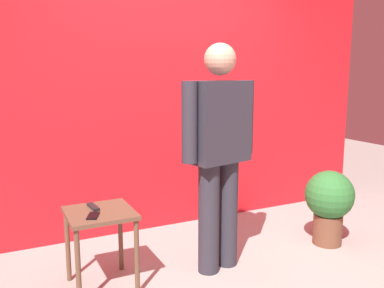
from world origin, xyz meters
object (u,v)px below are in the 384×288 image
Objects in this scene: side_table at (100,225)px; cell_phone at (93,216)px; standing_person at (219,147)px; tv_remote at (93,207)px; potted_plant at (329,201)px.

side_table is 4.04× the size of cell_phone.
standing_person is 10.46× the size of tv_remote.
cell_phone is 2.13m from potted_plant.
side_table is (-0.92, 0.11, -0.52)m from standing_person.
tv_remote is at bearing 107.07° from side_table.
tv_remote is (0.04, 0.18, 0.01)m from cell_phone.
cell_phone is 0.21× the size of potted_plant.
tv_remote is at bearing 168.40° from standing_person.
standing_person is 1.06m from cell_phone.
potted_plant is (2.08, -0.22, -0.18)m from tv_remote.
potted_plant is (2.12, -0.05, -0.18)m from cell_phone.
tv_remote reaches higher than side_table.
potted_plant is (2.06, -0.14, -0.07)m from side_table.
potted_plant is at bearing -1.52° from standing_person.
tv_remote is (-0.03, 0.09, 0.11)m from side_table.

